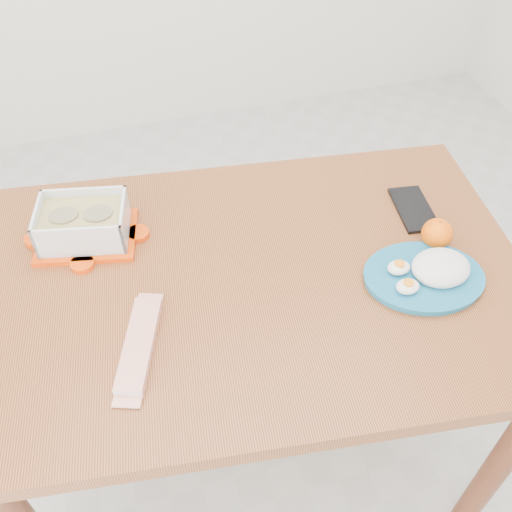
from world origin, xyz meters
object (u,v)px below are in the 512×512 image
object	(u,v)px
dining_table	(256,304)
orange_fruit	(437,233)
food_container	(84,224)
rice_plate	(430,272)
smartphone	(414,209)

from	to	relation	value
dining_table	orange_fruit	xyz separation A→B (m)	(0.42, -0.03, 0.13)
food_container	dining_table	bearing A→B (deg)	-20.99
dining_table	orange_fruit	world-z (taller)	orange_fruit
rice_plate	food_container	bearing A→B (deg)	165.87
orange_fruit	rice_plate	bearing A→B (deg)	-125.44
dining_table	smartphone	distance (m)	0.45
orange_fruit	smartphone	world-z (taller)	orange_fruit
rice_plate	smartphone	bearing A→B (deg)	82.13
dining_table	orange_fruit	size ratio (longest dim) A/B	18.45
food_container	orange_fruit	distance (m)	0.80
food_container	orange_fruit	bearing A→B (deg)	-6.04
food_container	orange_fruit	xyz separation A→B (m)	(0.76, -0.25, -0.01)
food_container	smartphone	size ratio (longest dim) A/B	1.57
rice_plate	smartphone	distance (m)	0.23
food_container	orange_fruit	world-z (taller)	food_container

